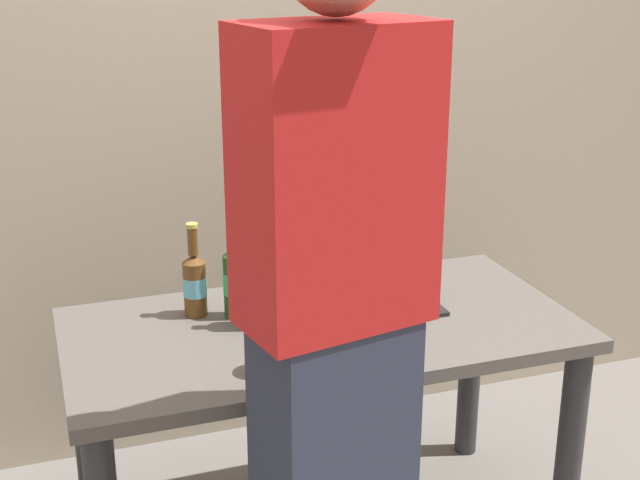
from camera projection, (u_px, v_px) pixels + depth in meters
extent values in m
cube|color=#56514C|center=(322.00, 330.00, 2.47)|extent=(1.43, 0.72, 0.04)
cylinder|color=#2D2D30|center=(569.00, 455.00, 2.52)|extent=(0.08, 0.08, 0.69)
cylinder|color=#2D2D30|center=(86.00, 429.00, 2.65)|extent=(0.08, 0.08, 0.69)
cylinder|color=#2D2D30|center=(470.00, 364.00, 3.06)|extent=(0.08, 0.08, 0.69)
cube|color=black|center=(385.00, 307.00, 2.56)|extent=(0.31, 0.22, 0.01)
cube|color=#232326|center=(388.00, 306.00, 2.54)|extent=(0.26, 0.14, 0.00)
cube|color=black|center=(370.00, 254.00, 2.63)|extent=(0.31, 0.04, 0.23)
cube|color=black|center=(371.00, 254.00, 2.63)|extent=(0.29, 0.03, 0.21)
cylinder|color=#1E5123|center=(234.00, 286.00, 2.48)|extent=(0.06, 0.06, 0.19)
cone|color=#1E5123|center=(233.00, 252.00, 2.45)|extent=(0.06, 0.06, 0.02)
cylinder|color=#1E5123|center=(233.00, 237.00, 2.43)|extent=(0.02, 0.02, 0.06)
cylinder|color=#BFB74C|center=(232.00, 224.00, 2.42)|extent=(0.03, 0.03, 0.01)
cylinder|color=#3BB35B|center=(234.00, 283.00, 2.48)|extent=(0.06, 0.06, 0.06)
cylinder|color=#333333|center=(253.00, 295.00, 2.42)|extent=(0.07, 0.07, 0.19)
cone|color=#333333|center=(252.00, 259.00, 2.38)|extent=(0.07, 0.07, 0.02)
cylinder|color=#333333|center=(251.00, 242.00, 2.36)|extent=(0.03, 0.03, 0.08)
cylinder|color=#BFB74C|center=(251.00, 226.00, 2.35)|extent=(0.03, 0.03, 0.01)
cylinder|color=#6F9AC7|center=(253.00, 292.00, 2.41)|extent=(0.07, 0.07, 0.07)
cylinder|color=brown|center=(195.00, 289.00, 2.50)|extent=(0.07, 0.07, 0.16)
cone|color=brown|center=(193.00, 258.00, 2.47)|extent=(0.07, 0.07, 0.02)
cylinder|color=brown|center=(193.00, 241.00, 2.45)|extent=(0.03, 0.03, 0.08)
cylinder|color=#BFB74C|center=(192.00, 225.00, 2.43)|extent=(0.03, 0.03, 0.01)
cylinder|color=#62BFE0|center=(195.00, 286.00, 2.49)|extent=(0.07, 0.07, 0.06)
cube|color=red|center=(335.00, 178.00, 1.75)|extent=(0.42, 0.29, 0.62)
cylinder|color=white|center=(271.00, 352.00, 2.17)|extent=(0.08, 0.08, 0.11)
torus|color=white|center=(288.00, 348.00, 2.19)|extent=(0.07, 0.01, 0.07)
cube|color=tan|center=(249.00, 80.00, 2.95)|extent=(6.00, 0.10, 2.60)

